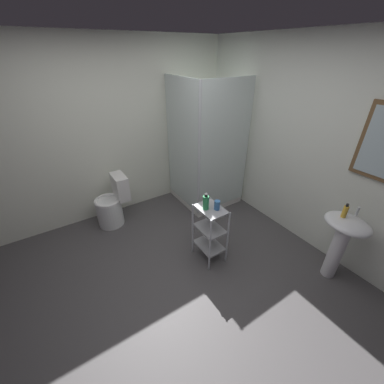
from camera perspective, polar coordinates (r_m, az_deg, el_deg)
ground_plane at (r=2.98m, az=-2.83°, el=-20.18°), size 4.20×4.20×0.02m
wall_back at (r=3.37m, az=25.34°, el=9.69°), size 4.20×0.14×2.50m
wall_left at (r=3.76m, az=-18.15°, el=13.04°), size 0.10×4.20×2.50m
shower_stall at (r=4.01m, az=2.92°, el=3.44°), size 0.92×0.92×2.00m
pedestal_sink at (r=3.07m, az=32.03°, el=-8.83°), size 0.46×0.37×0.81m
sink_faucet at (r=3.02m, az=34.53°, el=-3.74°), size 0.03×0.03×0.10m
toilet at (r=3.76m, az=-18.33°, el=-2.93°), size 0.37×0.49×0.76m
storage_cart at (r=2.94m, az=4.26°, el=-8.79°), size 0.38×0.28×0.74m
hand_soap_bottle at (r=2.91m, az=32.47°, el=-3.88°), size 0.05×0.05×0.16m
body_wash_bottle_green at (r=2.70m, az=3.29°, el=-2.43°), size 0.07×0.07×0.20m
rinse_cup at (r=2.72m, az=5.94°, el=-3.10°), size 0.07×0.07×0.11m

